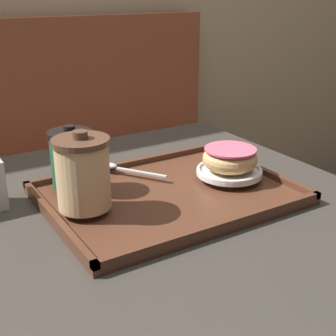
% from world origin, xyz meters
% --- Properties ---
extents(booth_bench, '(1.17, 0.44, 1.00)m').
position_xyz_m(booth_bench, '(0.19, 0.87, 0.32)').
color(booth_bench, brown).
rests_on(booth_bench, ground_plane).
extents(cafe_table, '(0.81, 0.86, 0.71)m').
position_xyz_m(cafe_table, '(0.00, 0.00, 0.54)').
color(cafe_table, '#38332D').
rests_on(cafe_table, ground_plane).
extents(serving_tray, '(0.47, 0.35, 0.02)m').
position_xyz_m(serving_tray, '(0.02, 0.01, 0.72)').
color(serving_tray, '#512D1E').
rests_on(serving_tray, cafe_table).
extents(coffee_cup_front, '(0.10, 0.10, 0.14)m').
position_xyz_m(coffee_cup_front, '(-0.15, 0.01, 0.80)').
color(coffee_cup_front, '#E0B784').
rests_on(coffee_cup_front, serving_tray).
extents(coffee_cup_rear, '(0.09, 0.09, 0.12)m').
position_xyz_m(coffee_cup_rear, '(-0.13, 0.12, 0.79)').
color(coffee_cup_rear, '#235638').
rests_on(coffee_cup_rear, serving_tray).
extents(plate_with_chocolate_donut, '(0.14, 0.14, 0.01)m').
position_xyz_m(plate_with_chocolate_donut, '(0.17, -0.00, 0.74)').
color(plate_with_chocolate_donut, white).
rests_on(plate_with_chocolate_donut, serving_tray).
extents(donut_chocolate_glazed, '(0.11, 0.11, 0.04)m').
position_xyz_m(donut_chocolate_glazed, '(0.17, -0.00, 0.77)').
color(donut_chocolate_glazed, '#DBB270').
rests_on(donut_chocolate_glazed, plate_with_chocolate_donut).
extents(spoon, '(0.10, 0.13, 0.01)m').
position_xyz_m(spoon, '(-0.02, 0.14, 0.74)').
color(spoon, silver).
rests_on(spoon, serving_tray).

